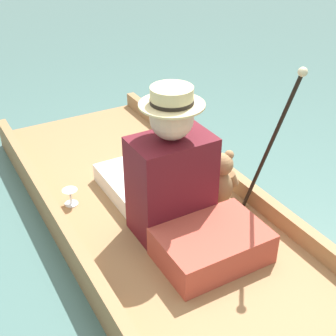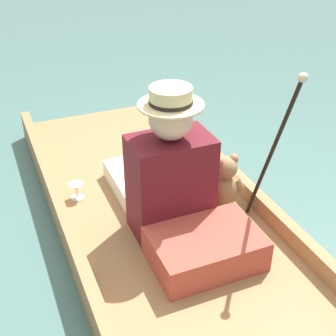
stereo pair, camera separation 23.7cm
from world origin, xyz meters
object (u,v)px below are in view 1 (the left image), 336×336
Objects in this scene: teddy_bear at (221,181)px; wine_glass at (70,194)px; walking_cane at (274,136)px; seated_person at (163,175)px.

wine_glass is at bearing 150.65° from teddy_bear.
walking_cane is at bearing -67.51° from teddy_bear.
seated_person is 0.59m from wine_glass.
teddy_bear reaches higher than wine_glass.
seated_person is 0.88× the size of walking_cane.
walking_cane reaches higher than seated_person.
walking_cane reaches higher than teddy_bear.
seated_person reaches higher than wine_glass.
seated_person is 2.34× the size of teddy_bear.
seated_person is 0.37m from teddy_bear.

